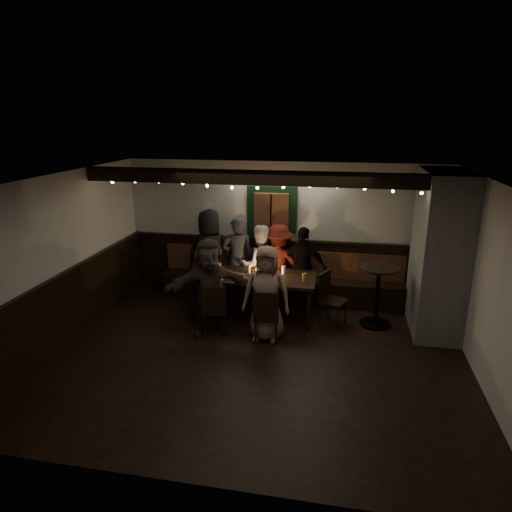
% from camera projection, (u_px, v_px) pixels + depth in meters
% --- Properties ---
extents(room, '(6.02, 5.01, 2.62)m').
position_uv_depth(room, '(338.00, 262.00, 7.53)').
color(room, black).
rests_on(room, ground).
extents(dining_table, '(2.13, 0.91, 0.92)m').
position_uv_depth(dining_table, '(254.00, 279.00, 7.87)').
color(dining_table, black).
rests_on(dining_table, ground).
extents(chair_near_left, '(0.46, 0.46, 0.86)m').
position_uv_depth(chair_near_left, '(214.00, 307.00, 7.25)').
color(chair_near_left, black).
rests_on(chair_near_left, ground).
extents(chair_near_right, '(0.42, 0.42, 0.86)m').
position_uv_depth(chair_near_right, '(266.00, 314.00, 7.00)').
color(chair_near_right, black).
rests_on(chair_near_right, ground).
extents(chair_end, '(0.54, 0.54, 0.90)m').
position_uv_depth(chair_end, '(329.00, 295.00, 7.67)').
color(chair_end, black).
rests_on(chair_end, ground).
extents(high_top, '(0.65, 0.65, 1.03)m').
position_uv_depth(high_top, '(378.00, 289.00, 7.55)').
color(high_top, black).
rests_on(high_top, ground).
extents(person_a, '(0.93, 0.69, 1.75)m').
position_uv_depth(person_a, '(210.00, 255.00, 8.64)').
color(person_a, black).
rests_on(person_a, ground).
extents(person_b, '(0.65, 0.49, 1.62)m').
position_uv_depth(person_b, '(238.00, 259.00, 8.57)').
color(person_b, '#2B2E39').
rests_on(person_b, ground).
extents(person_c, '(0.90, 0.82, 1.50)m').
position_uv_depth(person_c, '(259.00, 265.00, 8.45)').
color(person_c, silver).
rests_on(person_c, ground).
extents(person_d, '(0.99, 0.60, 1.49)m').
position_uv_depth(person_d, '(278.00, 264.00, 8.52)').
color(person_d, '#4D150D').
rests_on(person_d, ground).
extents(person_e, '(0.94, 0.55, 1.50)m').
position_uv_depth(person_e, '(303.00, 267.00, 8.33)').
color(person_e, black).
rests_on(person_e, ground).
extents(person_f, '(1.53, 1.02, 1.59)m').
position_uv_depth(person_f, '(210.00, 287.00, 7.23)').
color(person_f, '#392D28').
rests_on(person_f, ground).
extents(person_g, '(0.75, 0.49, 1.53)m').
position_uv_depth(person_g, '(266.00, 293.00, 7.06)').
color(person_g, gray).
rests_on(person_g, ground).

